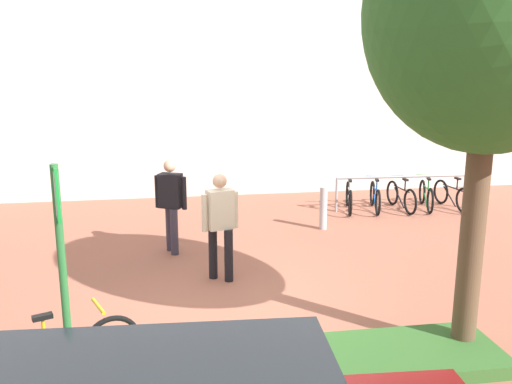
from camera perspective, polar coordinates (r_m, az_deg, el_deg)
The scene contains 9 objects.
ground_plane at distance 7.94m, azimuth -2.55°, elevation -11.86°, with size 60.00×60.00×0.00m, color #9E5B47.
planter_strip at distance 6.28m, azimuth -6.27°, elevation -18.32°, with size 7.00×1.10×0.16m, color #336028.
tree_sidewalk at distance 6.53m, azimuth 23.46°, elevation 16.64°, with size 2.73×2.73×5.39m.
parking_sign_post at distance 5.74m, azimuth -19.69°, elevation -5.51°, with size 0.13×0.35×2.42m.
bike_at_sign at distance 6.38m, azimuth -19.31°, elevation -15.71°, with size 1.57×0.70×0.86m.
bike_rack_cluster at distance 13.40m, azimuth 14.88°, elevation -0.34°, with size 3.21×1.69×0.83m.
bollard_steel at distance 11.46m, azimuth 7.04°, elevation -1.69°, with size 0.16×0.16×0.90m, color #ADADB2.
person_suited_dark at distance 9.94m, azimuth -8.86°, elevation -0.86°, with size 0.56×0.39×1.72m.
person_shirt_blue at distance 8.57m, azimuth -3.75°, elevation -2.96°, with size 0.59×0.34×1.72m.
Camera 1 is at (-0.80, -7.16, 3.33)m, focal length 38.36 mm.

